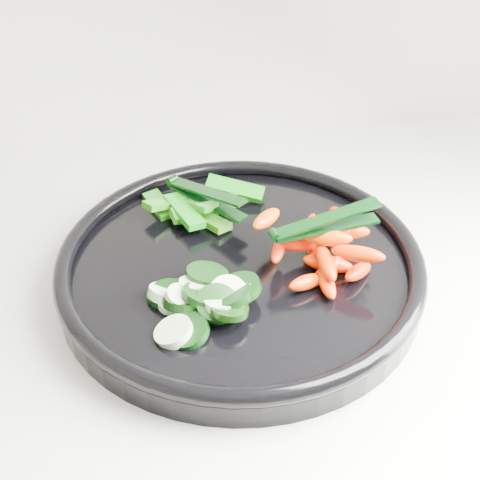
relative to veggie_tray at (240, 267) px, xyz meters
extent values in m
cylinder|color=black|center=(0.00, 0.00, -0.01)|extent=(0.44, 0.44, 0.02)
torus|color=black|center=(0.00, 0.00, 0.01)|extent=(0.44, 0.44, 0.02)
cylinder|color=black|center=(-0.06, -0.09, 0.01)|extent=(0.06, 0.06, 0.02)
cylinder|color=beige|center=(-0.08, -0.09, 0.01)|extent=(0.05, 0.05, 0.02)
cylinder|color=black|center=(-0.06, -0.05, 0.01)|extent=(0.06, 0.06, 0.03)
cylinder|color=beige|center=(-0.08, -0.04, 0.01)|extent=(0.05, 0.05, 0.03)
cylinder|color=black|center=(-0.05, -0.04, 0.01)|extent=(0.04, 0.04, 0.02)
cylinder|color=beige|center=(-0.04, -0.04, 0.01)|extent=(0.04, 0.04, 0.02)
cylinder|color=black|center=(-0.08, -0.04, 0.01)|extent=(0.05, 0.05, 0.01)
cylinder|color=#E0FAC8|center=(-0.08, -0.04, 0.01)|extent=(0.04, 0.04, 0.01)
cylinder|color=black|center=(-0.08, -0.04, 0.01)|extent=(0.05, 0.05, 0.01)
cylinder|color=beige|center=(-0.07, -0.05, 0.01)|extent=(0.04, 0.04, 0.01)
cylinder|color=black|center=(-0.07, -0.04, 0.01)|extent=(0.05, 0.05, 0.02)
cylinder|color=beige|center=(-0.07, -0.04, 0.01)|extent=(0.05, 0.05, 0.02)
cylinder|color=black|center=(-0.02, -0.06, 0.02)|extent=(0.05, 0.06, 0.03)
cylinder|color=beige|center=(-0.02, -0.07, 0.02)|extent=(0.04, 0.04, 0.02)
cylinder|color=black|center=(-0.04, -0.03, 0.02)|extent=(0.06, 0.06, 0.02)
cylinder|color=beige|center=(-0.05, -0.04, 0.02)|extent=(0.04, 0.04, 0.01)
cylinder|color=black|center=(-0.05, -0.06, 0.02)|extent=(0.04, 0.04, 0.03)
cylinder|color=beige|center=(-0.07, -0.06, 0.02)|extent=(0.04, 0.04, 0.02)
cylinder|color=black|center=(-0.03, -0.07, 0.02)|extent=(0.06, 0.05, 0.03)
cylinder|color=#DEF6C5|center=(-0.02, -0.06, 0.02)|extent=(0.05, 0.05, 0.03)
cylinder|color=black|center=(-0.01, -0.05, 0.02)|extent=(0.05, 0.05, 0.02)
cylinder|color=beige|center=(-0.01, -0.05, 0.02)|extent=(0.04, 0.04, 0.02)
cylinder|color=black|center=(-0.02, -0.08, 0.02)|extent=(0.05, 0.05, 0.02)
cylinder|color=beige|center=(-0.03, -0.07, 0.02)|extent=(0.04, 0.04, 0.02)
ellipsoid|color=#F32800|center=(0.08, -0.03, 0.01)|extent=(0.04, 0.04, 0.02)
ellipsoid|color=#F83C00|center=(0.08, -0.05, 0.01)|extent=(0.02, 0.05, 0.02)
ellipsoid|color=#F42400|center=(0.11, -0.04, 0.01)|extent=(0.04, 0.04, 0.03)
ellipsoid|color=#FF3D00|center=(0.08, 0.00, 0.01)|extent=(0.02, 0.04, 0.02)
ellipsoid|color=#E04F00|center=(0.06, -0.05, 0.01)|extent=(0.05, 0.03, 0.02)
ellipsoid|color=#EC3C00|center=(0.09, -0.02, 0.01)|extent=(0.06, 0.03, 0.03)
ellipsoid|color=#FD0E00|center=(0.12, 0.05, 0.01)|extent=(0.02, 0.05, 0.03)
ellipsoid|color=#FF3800|center=(0.08, 0.04, 0.01)|extent=(0.03, 0.04, 0.02)
ellipsoid|color=red|center=(0.04, -0.01, 0.03)|extent=(0.03, 0.04, 0.02)
ellipsoid|color=red|center=(0.09, 0.01, 0.03)|extent=(0.03, 0.06, 0.03)
ellipsoid|color=#EA3200|center=(0.08, 0.01, 0.03)|extent=(0.04, 0.04, 0.02)
ellipsoid|color=#DA4100|center=(0.08, -0.04, 0.03)|extent=(0.02, 0.05, 0.02)
ellipsoid|color=#FF1800|center=(0.06, 0.00, 0.03)|extent=(0.05, 0.02, 0.03)
ellipsoid|color=red|center=(0.11, 0.01, 0.03)|extent=(0.05, 0.02, 0.02)
ellipsoid|color=#EE4400|center=(0.09, -0.02, 0.04)|extent=(0.05, 0.04, 0.03)
ellipsoid|color=#F65800|center=(0.03, 0.02, 0.04)|extent=(0.04, 0.05, 0.02)
ellipsoid|color=#FF0F00|center=(0.09, -0.01, 0.04)|extent=(0.04, 0.03, 0.02)
ellipsoid|color=#FF2100|center=(0.11, -0.05, 0.04)|extent=(0.06, 0.04, 0.02)
cube|color=#24740B|center=(-0.03, 0.09, 0.01)|extent=(0.06, 0.04, 0.03)
cube|color=#1B6709|center=(0.00, 0.11, 0.01)|extent=(0.02, 0.06, 0.02)
cube|color=#1C700A|center=(-0.02, 0.07, 0.01)|extent=(0.04, 0.05, 0.02)
cube|color=#116209|center=(-0.02, 0.10, 0.01)|extent=(0.06, 0.02, 0.02)
cube|color=#186709|center=(-0.07, 0.11, 0.01)|extent=(0.04, 0.06, 0.01)
cube|color=#09630E|center=(-0.03, 0.09, 0.02)|extent=(0.05, 0.06, 0.03)
cube|color=#1E6209|center=(-0.07, 0.10, 0.02)|extent=(0.05, 0.04, 0.02)
cube|color=#09650D|center=(-0.05, 0.08, 0.02)|extent=(0.04, 0.07, 0.01)
cube|color=#0E6809|center=(0.01, 0.12, 0.02)|extent=(0.07, 0.04, 0.02)
cylinder|color=black|center=(0.03, -0.02, 0.05)|extent=(0.01, 0.01, 0.01)
cube|color=black|center=(0.08, -0.01, 0.05)|extent=(0.11, 0.03, 0.00)
cube|color=black|center=(0.08, -0.01, 0.06)|extent=(0.11, 0.03, 0.02)
cylinder|color=black|center=(-0.06, 0.13, 0.03)|extent=(0.01, 0.01, 0.01)
cube|color=black|center=(-0.02, 0.09, 0.02)|extent=(0.08, 0.10, 0.00)
cube|color=black|center=(-0.02, 0.09, 0.04)|extent=(0.08, 0.10, 0.02)
camera|label=1|loc=(-0.09, -0.52, 0.44)|focal=50.00mm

